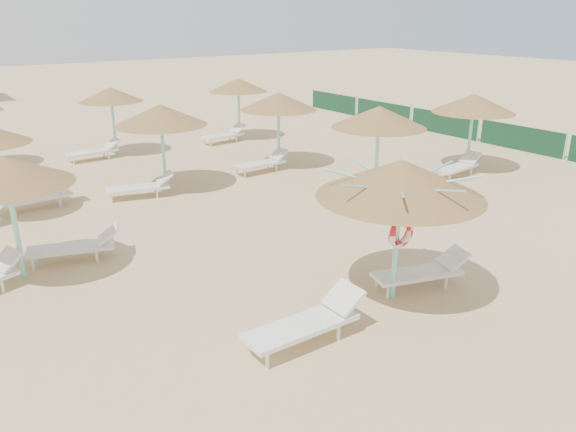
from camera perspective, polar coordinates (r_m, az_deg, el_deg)
ground at (r=11.31m, az=8.83°, el=-8.76°), size 120.00×120.00×0.00m
main_palapa at (r=10.66m, az=11.39°, el=3.70°), size 3.18×3.18×2.85m
lounger_main_a at (r=9.82m, az=2.08°, el=-10.69°), size 2.24×0.69×0.81m
lounger_main_b at (r=12.00m, az=13.57°, el=-5.46°), size 2.11×1.18×0.73m
palapa_field at (r=18.94m, az=-8.03°, el=10.46°), size 18.63×13.34×2.73m
windbreak_fence at (r=27.48m, az=15.62°, el=9.02°), size 0.08×19.84×1.10m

